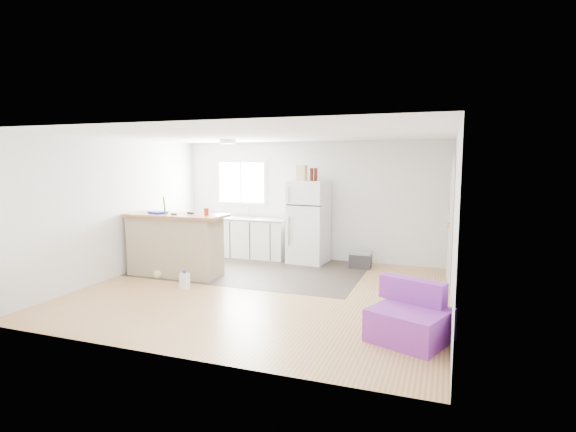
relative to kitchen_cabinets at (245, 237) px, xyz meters
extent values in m
cube|color=#A27744|center=(1.34, -2.21, -0.43)|extent=(5.50, 5.00, 0.01)
cube|color=white|center=(1.34, -2.21, 1.98)|extent=(5.50, 5.00, 0.01)
cube|color=white|center=(1.34, 0.29, 0.78)|extent=(5.50, 0.01, 2.40)
cube|color=white|center=(1.34, -4.71, 0.78)|extent=(5.50, 0.01, 2.40)
cube|color=white|center=(-1.41, -2.21, 0.78)|extent=(0.01, 5.00, 2.40)
cube|color=white|center=(4.09, -2.21, 0.78)|extent=(0.01, 5.00, 2.40)
cube|color=#332B26|center=(0.62, -0.96, -0.42)|extent=(4.05, 2.50, 0.00)
cube|color=white|center=(-0.21, 0.28, 1.13)|extent=(1.18, 0.04, 0.98)
cube|color=white|center=(-0.21, 0.26, 1.13)|extent=(1.05, 0.01, 0.85)
cube|color=white|center=(-0.21, 0.25, 1.13)|extent=(0.03, 0.02, 0.85)
cube|color=white|center=(4.06, -0.66, 0.59)|extent=(0.05, 0.82, 2.03)
cube|color=white|center=(4.07, -0.66, 0.60)|extent=(0.03, 0.92, 2.10)
sphere|color=gold|center=(4.02, -0.98, 0.58)|extent=(0.07, 0.07, 0.07)
cylinder|color=white|center=(0.14, -1.01, 1.94)|extent=(0.30, 0.30, 0.07)
cube|color=white|center=(0.00, 0.00, -0.03)|extent=(1.80, 0.54, 0.79)
cube|color=slate|center=(0.00, 0.00, 0.39)|extent=(1.85, 0.58, 0.04)
cube|color=silver|center=(0.00, -0.03, 0.39)|extent=(0.49, 0.38, 0.05)
cube|color=tan|center=(-0.50, -1.84, 0.10)|extent=(1.63, 0.60, 1.05)
cube|color=#B0764B|center=(-0.46, -1.84, 0.65)|extent=(1.79, 0.71, 0.05)
cube|color=white|center=(1.41, -0.07, 0.39)|extent=(0.77, 0.73, 1.63)
cube|color=black|center=(1.41, -0.41, 0.75)|extent=(0.72, 0.07, 0.02)
cube|color=silver|center=(1.13, -0.41, 0.96)|extent=(0.03, 0.02, 0.29)
cube|color=silver|center=(1.13, -0.41, 0.25)|extent=(0.03, 0.02, 0.57)
cube|color=#2A2A2D|center=(2.49, -0.19, -0.29)|extent=(0.40, 0.27, 0.27)
cube|color=gray|center=(2.49, -0.19, -0.13)|extent=(0.42, 0.29, 0.05)
cube|color=purple|center=(3.65, -3.44, -0.24)|extent=(1.00, 0.98, 0.37)
cube|color=purple|center=(3.65, -3.17, 0.09)|extent=(0.80, 0.46, 0.28)
cube|color=white|center=(0.13, -2.54, -0.29)|extent=(0.15, 0.11, 0.25)
cylinder|color=#1834AE|center=(0.13, -2.54, -0.14)|extent=(0.05, 0.05, 0.05)
cylinder|color=green|center=(-0.53, -1.99, 0.31)|extent=(0.15, 0.36, 1.38)
sphere|color=beige|center=(-0.67, -2.13, -0.35)|extent=(0.16, 0.16, 0.16)
cylinder|color=red|center=(0.14, -1.83, 0.74)|extent=(0.09, 0.09, 0.12)
cube|color=#1415C2|center=(-0.79, -1.90, 0.69)|extent=(0.36, 0.31, 0.04)
cube|color=black|center=(-0.22, -1.75, 0.69)|extent=(0.15, 0.10, 0.03)
cube|color=black|center=(-0.41, -1.97, 0.69)|extent=(0.10, 0.06, 0.03)
cube|color=tan|center=(1.29, -0.13, 1.36)|extent=(0.22, 0.15, 0.30)
cylinder|color=#3C120B|center=(1.50, -0.15, 1.33)|extent=(0.08, 0.08, 0.25)
cylinder|color=#3C120B|center=(1.56, -0.10, 1.33)|extent=(0.09, 0.09, 0.25)
camera|label=1|loc=(4.01, -8.48, 1.60)|focal=28.00mm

